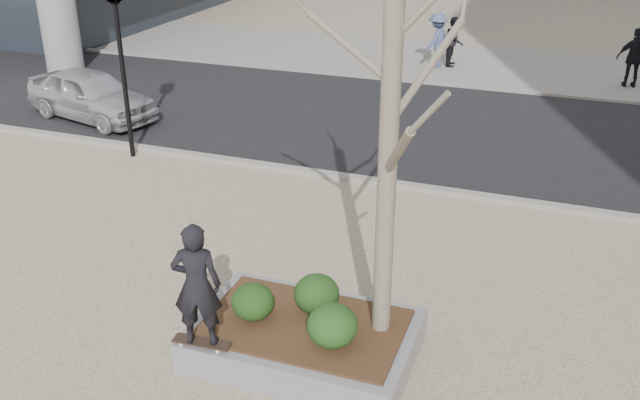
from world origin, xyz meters
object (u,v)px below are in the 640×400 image
(skateboard, at_px, (202,344))
(skateboarder, at_px, (197,285))
(police_car, at_px, (91,94))
(planter, at_px, (304,340))

(skateboard, relative_size, skateboarder, 0.45)
(skateboarder, xyz_separation_m, police_car, (-7.91, 8.44, -0.70))
(skateboarder, bearing_deg, planter, -159.12)
(planter, relative_size, skateboard, 3.85)
(planter, distance_m, skateboard, 1.43)
(skateboard, height_order, skateboarder, skateboarder)
(skateboard, xyz_separation_m, police_car, (-7.91, 8.44, 0.20))
(planter, xyz_separation_m, skateboarder, (-1.10, -0.88, 1.16))
(skateboard, bearing_deg, police_car, 129.04)
(skateboarder, bearing_deg, police_car, -64.62)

